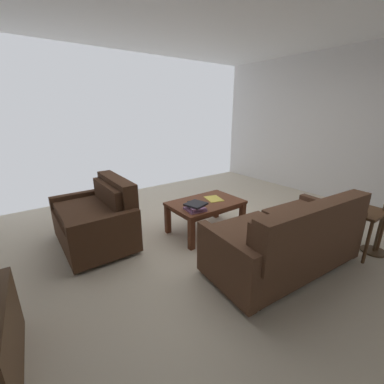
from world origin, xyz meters
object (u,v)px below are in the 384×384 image
Objects in this scene: tv_remote at (191,203)px; loose_magazine at (214,199)px; coffee_mug at (355,205)px; loveseat_near at (98,218)px; coffee_table at (206,206)px; end_table at (358,216)px; book_stack at (195,207)px; sofa_main at (288,239)px.

loose_magazine is at bearing 175.74° from tv_remote.
coffee_mug is at bearing 131.70° from tv_remote.
loveseat_near reaches higher than coffee_table.
loveseat_near is 3.16m from coffee_mug.
coffee_table is at bearing 157.83° from loveseat_near.
end_table is at bearing 141.93° from coffee_mug.
tv_remote is (-0.07, -0.20, -0.03)m from book_stack.
coffee_mug is at bearing 137.39° from book_stack.
loveseat_near is at bearing -50.50° from sofa_main.
coffee_mug is 0.33× the size of book_stack.
sofa_main is 2.30m from loveseat_near.
book_stack is (0.30, 0.16, 0.11)m from coffee_table.
loveseat_near is at bearing -24.12° from tv_remote.
end_table is at bearing 140.80° from loveseat_near.
tv_remote is at bearing -74.49° from sofa_main.
loveseat_near is 3.71× the size of book_stack.
loveseat_near is at bearing -34.03° from book_stack.
coffee_table is 0.36m from book_stack.
coffee_table is at bearing -158.73° from loose_magazine.
loveseat_near is at bearing -22.17° from coffee_table.
end_table is at bearing 127.90° from coffee_table.
end_table is at bearing 165.91° from sofa_main.
tv_remote reaches higher than coffee_table.
end_table is at bearing 137.54° from book_stack.
coffee_mug is at bearing 140.78° from loveseat_near.
end_table is 3.35× the size of tv_remote.
loveseat_near is at bearing -39.20° from end_table.
loveseat_near reaches higher than sofa_main.
sofa_main is 6.63× the size of loose_magazine.
coffee_table is at bearing -52.59° from coffee_mug.
coffee_table is 0.18m from loose_magazine.
loose_magazine is at bearing -91.62° from sofa_main.
coffee_table is at bearing -152.50° from book_stack.
coffee_table is at bearing 168.21° from tv_remote.
loveseat_near is 6.94× the size of tv_remote.
loveseat_near is (1.46, -1.78, -0.01)m from sofa_main.
sofa_main is 1.03m from coffee_mug.
sofa_main is 17.55× the size of coffee_mug.
end_table is 1.81m from loose_magazine.
sofa_main is at bearing 105.51° from tv_remote.
sofa_main is 10.79× the size of tv_remote.
end_table is 2.07m from tv_remote.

